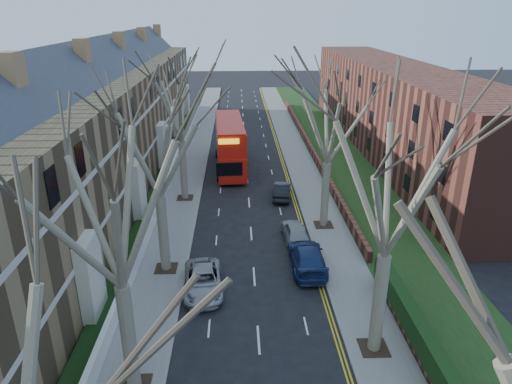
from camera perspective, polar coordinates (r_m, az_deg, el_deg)
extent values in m
cube|color=slate|center=(51.65, -7.93, 3.89)|extent=(3.00, 102.00, 0.12)
cube|color=slate|center=(51.86, 5.41, 4.08)|extent=(3.00, 102.00, 0.12)
cube|color=olive|center=(44.25, -19.35, 6.48)|extent=(9.00, 78.00, 10.00)
cube|color=#31353C|center=(43.18, -20.37, 14.16)|extent=(4.67, 78.00, 4.67)
cube|color=silver|center=(43.56, -13.49, 4.83)|extent=(0.12, 78.00, 0.35)
cube|color=silver|center=(42.71, -13.90, 9.32)|extent=(0.12, 78.00, 0.35)
cube|color=brown|center=(57.07, 16.76, 10.03)|extent=(8.00, 54.00, 10.00)
cube|color=brown|center=(55.75, 6.64, 5.84)|extent=(0.35, 54.00, 0.90)
cube|color=white|center=(44.17, -11.00, 1.33)|extent=(0.30, 78.00, 1.00)
cube|color=black|center=(52.63, 10.29, 4.19)|extent=(6.00, 102.00, 0.06)
cylinder|color=#665F49|center=(21.14, -15.63, -17.24)|extent=(0.64, 0.64, 5.25)
cylinder|color=#665F49|center=(29.46, -11.51, -5.12)|extent=(0.64, 0.64, 5.07)
cube|color=#2D2116|center=(30.67, -11.16, -9.33)|extent=(1.40, 1.40, 0.05)
cylinder|color=#665F49|center=(40.40, -9.06, 2.71)|extent=(0.60, 0.60, 5.25)
cube|color=#2D2116|center=(41.32, -8.85, -0.71)|extent=(1.40, 1.40, 0.05)
cylinder|color=#665F49|center=(23.14, 15.10, -13.36)|extent=(0.64, 0.64, 5.25)
cube|color=#2D2116|center=(24.71, 14.48, -18.33)|extent=(1.40, 1.40, 0.05)
cylinder|color=#665F49|center=(35.16, 8.65, -0.37)|extent=(0.60, 0.60, 5.07)
cube|color=#2D2116|center=(36.18, 8.42, -4.07)|extent=(1.40, 1.40, 0.05)
cube|color=red|center=(48.66, -3.25, 4.79)|extent=(3.43, 12.22, 2.42)
cube|color=red|center=(48.04, -3.31, 7.42)|extent=(3.40, 11.61, 2.20)
cube|color=black|center=(48.52, -3.26, 5.35)|extent=(3.40, 11.25, 0.99)
cube|color=black|center=(48.01, -3.31, 7.55)|extent=(3.38, 11.01, 0.99)
imported|color=#9B9CA0|center=(28.03, -6.62, -10.97)|extent=(2.64, 5.04, 1.35)
imported|color=navy|center=(30.20, 6.44, -8.13)|extent=(2.24, 5.39, 1.56)
imported|color=gray|center=(33.62, 4.92, -4.92)|extent=(1.94, 4.25, 1.41)
imported|color=black|center=(41.01, 3.29, 0.20)|extent=(2.04, 4.39, 1.39)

